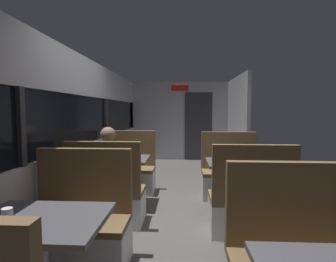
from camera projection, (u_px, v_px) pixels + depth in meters
name	position (u px, v px, depth m)	size (l,w,h in m)	color
ground_plane	(176.00, 212.00, 3.94)	(3.30, 9.20, 0.02)	#514F4C
carriage_window_panel_left	(77.00, 136.00, 3.94)	(0.09, 8.48, 2.30)	#B2B2B7
carriage_end_bulkhead	(182.00, 121.00, 8.03)	(2.90, 0.11, 2.30)	#B2B2B7
carriage_aisle_panel_right	(237.00, 123.00, 6.76)	(0.08, 2.40, 2.30)	#B2B2B7
dining_table_near_window	(40.00, 232.00, 1.86)	(0.90, 0.70, 0.74)	#9E9EA3
bench_near_window_facing_entry	(80.00, 231.00, 2.58)	(0.95, 0.50, 1.10)	silver
dining_table_mid_window	(119.00, 164.00, 4.18)	(0.90, 0.70, 0.74)	#9E9EA3
bench_mid_window_facing_end	(107.00, 199.00, 3.51)	(0.95, 0.50, 1.10)	silver
bench_mid_window_facing_entry	(128.00, 174.00, 4.90)	(0.95, 0.50, 1.10)	silver
dining_table_rear_aisle	(239.00, 169.00, 3.88)	(0.90, 0.70, 0.74)	#9E9EA3
bench_rear_aisle_facing_end	(250.00, 207.00, 3.21)	(0.95, 0.50, 1.10)	silver
bench_rear_aisle_facing_entry	(230.00, 178.00, 4.60)	(0.95, 0.50, 1.10)	silver
seated_passenger	(108.00, 182.00, 3.56)	(0.47, 0.55, 1.26)	#26262D
coffee_cup_primary	(243.00, 160.00, 3.80)	(0.07, 0.07, 0.09)	white
coffee_cup_secondary	(7.00, 215.00, 1.80)	(0.07, 0.07, 0.09)	white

